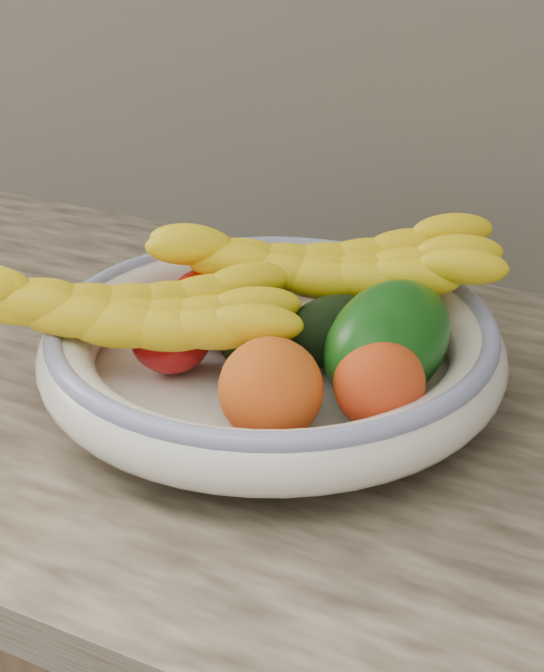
{
  "coord_description": "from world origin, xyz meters",
  "views": [
    {
      "loc": [
        0.35,
        0.98,
        1.35
      ],
      "look_at": [
        0.0,
        1.66,
        0.96
      ],
      "focal_mm": 55.0,
      "sensor_mm": 36.0,
      "label": 1
    }
  ],
  "objects_px": {
    "banana_bunch_front": "(121,320)",
    "fruit_bowl": "(272,348)",
    "green_mango": "(388,342)",
    "banana_bunch_back": "(322,275)"
  },
  "relations": [
    {
      "from": "banana_bunch_front",
      "to": "fruit_bowl",
      "type": "bearing_deg",
      "value": 2.04
    },
    {
      "from": "green_mango",
      "to": "banana_bunch_front",
      "type": "xyz_separation_m",
      "value": [
        -0.2,
        -0.07,
        0.01
      ]
    },
    {
      "from": "fruit_bowl",
      "to": "green_mango",
      "type": "bearing_deg",
      "value": 2.63
    },
    {
      "from": "green_mango",
      "to": "banana_bunch_front",
      "type": "relative_size",
      "value": 0.44
    },
    {
      "from": "green_mango",
      "to": "banana_bunch_back",
      "type": "xyz_separation_m",
      "value": [
        -0.09,
        0.07,
        0.01
      ]
    },
    {
      "from": "green_mango",
      "to": "banana_bunch_back",
      "type": "relative_size",
      "value": 0.42
    },
    {
      "from": "fruit_bowl",
      "to": "green_mango",
      "type": "relative_size",
      "value": 2.87
    },
    {
      "from": "banana_bunch_back",
      "to": "fruit_bowl",
      "type": "bearing_deg",
      "value": -122.41
    },
    {
      "from": "green_mango",
      "to": "banana_bunch_front",
      "type": "height_order",
      "value": "green_mango"
    },
    {
      "from": "fruit_bowl",
      "to": "banana_bunch_front",
      "type": "distance_m",
      "value": 0.13
    }
  ]
}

